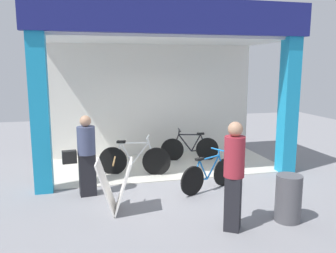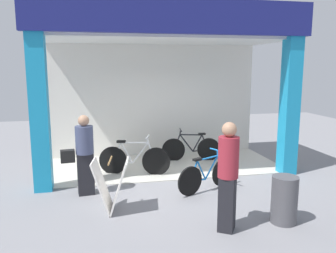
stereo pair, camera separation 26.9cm
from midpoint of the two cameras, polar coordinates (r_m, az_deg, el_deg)
ground_plane at (r=8.06m, az=0.14°, el=-8.85°), size 19.97×19.97×0.00m
shop_facade at (r=9.01m, az=-2.03°, el=7.04°), size 6.19×2.86×3.97m
bicycle_inside_0 at (r=8.42m, az=-6.43°, el=-5.40°), size 1.66×0.60×0.95m
bicycle_inside_1 at (r=9.63m, az=2.82°, el=-3.55°), size 1.59×0.44×0.88m
bicycle_parked_0 at (r=7.41m, az=5.62°, el=-7.85°), size 1.41×0.69×0.85m
sandwich_board_sign at (r=6.36m, az=-9.90°, el=-9.63°), size 0.71×0.65×0.97m
pedestrian_1 at (r=7.19m, az=-14.37°, el=-4.47°), size 0.67×0.39×1.63m
pedestrian_2 at (r=5.60m, az=9.36°, el=-7.75°), size 0.50×0.60×1.75m
trash_bin at (r=6.26m, az=17.87°, el=-11.10°), size 0.43×0.43×0.80m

